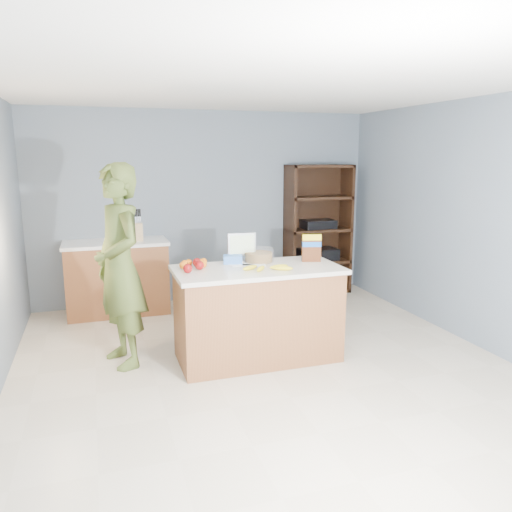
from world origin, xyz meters
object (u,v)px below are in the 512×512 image
object	(u,v)px
counter_peninsula	(258,317)
person	(120,266)
tv	(242,245)
cereal_box	(311,245)
shelving_unit	(316,232)

from	to	relation	value
counter_peninsula	person	xyz separation A→B (m)	(-1.23, 0.29, 0.52)
tv	cereal_box	xyz separation A→B (m)	(0.65, -0.22, 0.00)
tv	cereal_box	bearing A→B (deg)	-18.94
counter_peninsula	person	bearing A→B (deg)	166.94
counter_peninsula	cereal_box	bearing A→B (deg)	9.21
tv	cereal_box	size ratio (longest dim) A/B	1.03
shelving_unit	tv	bearing A→B (deg)	-132.95
shelving_unit	cereal_box	size ratio (longest dim) A/B	6.54
shelving_unit	tv	xyz separation A→B (m)	(-1.61, -1.73, 0.19)
shelving_unit	cereal_box	xyz separation A→B (m)	(-0.96, -1.95, 0.20)
tv	shelving_unit	bearing A→B (deg)	47.05
shelving_unit	tv	distance (m)	2.37
person	cereal_box	distance (m)	1.84
counter_peninsula	shelving_unit	size ratio (longest dim) A/B	0.87
person	tv	xyz separation A→B (m)	(1.17, 0.03, 0.12)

